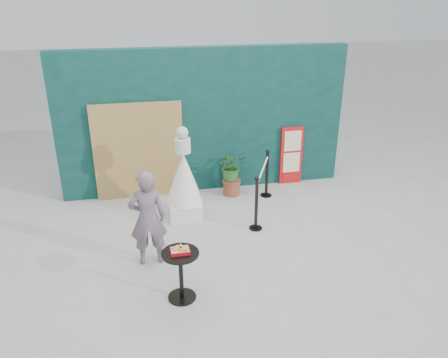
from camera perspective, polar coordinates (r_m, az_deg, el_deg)
ground at (r=7.03m, az=2.09°, el=-11.35°), size 60.00×60.00×0.00m
back_wall at (r=9.21m, az=-2.56°, el=7.59°), size 6.00×0.30×3.00m
bamboo_fence at (r=9.05m, az=-11.07°, el=3.54°), size 1.80×0.08×2.00m
woman at (r=6.84m, az=-9.94°, el=-5.07°), size 0.58×0.39×1.57m
menu_board at (r=9.77m, az=8.79°, el=3.03°), size 0.50×0.07×1.30m
statue at (r=8.15m, az=-5.23°, el=-0.37°), size 0.70×0.70×1.80m
cafe_table at (r=6.15m, az=-5.67°, el=-11.51°), size 0.52×0.52×0.75m
food_basket at (r=5.99m, az=-5.76°, el=-9.23°), size 0.26×0.19×0.11m
planter at (r=9.11m, az=0.99°, el=1.21°), size 0.57×0.50×0.97m
stanchion_barrier at (r=8.47m, az=4.99°, el=-1.19°), size 0.84×1.54×1.03m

